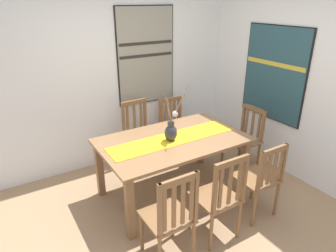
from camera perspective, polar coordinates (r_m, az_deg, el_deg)
ground_plane at (r=3.55m, az=4.37°, el=-18.02°), size 6.40×6.40×0.03m
wall_back at (r=4.42m, az=-9.45°, el=10.17°), size 6.40×0.12×2.70m
wall_side at (r=4.19m, az=26.33°, el=7.38°), size 0.12×6.40×2.70m
dining_table at (r=3.63m, az=0.88°, el=-3.97°), size 1.74×1.05×0.77m
table_runner at (r=3.58m, az=0.89°, el=-2.43°), size 1.60×0.36×0.01m
centerpiece_vase at (r=3.48m, az=0.63°, el=-0.86°), size 0.23×0.24×0.71m
chair_0 at (r=2.82m, az=0.46°, el=-16.81°), size 0.42×0.42×0.99m
chair_1 at (r=4.37m, az=-5.44°, el=-1.53°), size 0.45×0.45×0.98m
chair_2 at (r=4.70m, az=1.21°, el=0.23°), size 0.44×0.44×0.90m
chair_3 at (r=4.39m, az=14.37°, el=-2.28°), size 0.44×0.44×0.93m
chair_4 at (r=3.50m, az=17.11°, el=-9.49°), size 0.42×0.42×0.93m
chair_5 at (r=3.10m, az=9.75°, el=-13.11°), size 0.43×0.43×0.99m
painting_on_back_wall at (r=4.49m, az=-4.23°, el=13.12°), size 0.91×0.05×1.39m
painting_on_side_wall at (r=4.47m, az=19.56°, el=9.38°), size 0.05×1.03×1.30m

